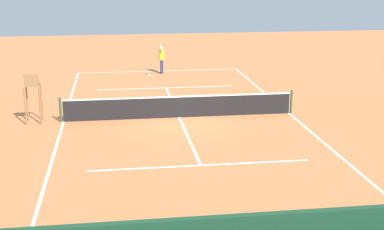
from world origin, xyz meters
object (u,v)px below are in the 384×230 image
at_px(tennis_net, 179,106).
at_px(umpire_chair, 33,93).
at_px(tennis_racket, 149,75).
at_px(tennis_player, 162,57).
at_px(tennis_ball_near, 182,81).

distance_m(tennis_net, umpire_chair, 6.25).
bearing_deg(tennis_racket, tennis_player, -147.72).
relative_size(umpire_chair, tennis_player, 1.11).
bearing_deg(tennis_racket, tennis_ball_near, 129.78).
bearing_deg(tennis_net, tennis_ball_near, -98.07).
relative_size(tennis_net, tennis_ball_near, 156.06).
bearing_deg(tennis_ball_near, umpire_chair, 46.00).
distance_m(tennis_net, tennis_racket, 9.70).
bearing_deg(tennis_racket, tennis_net, 94.13).
distance_m(tennis_net, tennis_player, 10.20).
bearing_deg(tennis_net, tennis_player, -90.74).
height_order(tennis_net, umpire_chair, umpire_chair).
height_order(tennis_net, tennis_ball_near, tennis_net).
relative_size(tennis_player, tennis_ball_near, 29.18).
distance_m(tennis_player, tennis_racket, 1.40).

